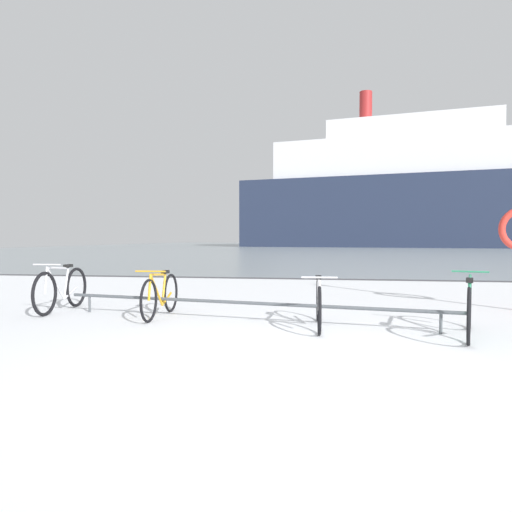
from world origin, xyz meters
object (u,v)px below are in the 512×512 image
(bicycle_3, at_px, (469,308))
(ferry_ship, at_px, (417,194))
(bicycle_2, at_px, (319,303))
(bicycle_1, at_px, (160,295))
(bicycle_0, at_px, (61,289))

(bicycle_3, xyz_separation_m, ferry_ship, (9.37, 60.03, 6.78))
(bicycle_2, xyz_separation_m, bicycle_3, (1.88, -0.29, 0.02))
(bicycle_1, xyz_separation_m, bicycle_2, (2.47, -0.51, -0.01))
(ferry_ship, bearing_deg, bicycle_0, -104.81)
(bicycle_1, relative_size, ferry_ship, 0.03)
(bicycle_1, height_order, bicycle_3, bicycle_3)
(bicycle_2, distance_m, bicycle_3, 1.90)
(bicycle_0, distance_m, ferry_ship, 61.32)
(bicycle_1, bearing_deg, bicycle_3, -10.39)
(bicycle_2, relative_size, ferry_ship, 0.03)
(bicycle_2, height_order, ferry_ship, ferry_ship)
(bicycle_0, relative_size, bicycle_2, 1.07)
(bicycle_0, distance_m, bicycle_1, 1.89)
(bicycle_1, height_order, bicycle_2, bicycle_1)
(bicycle_2, bearing_deg, bicycle_0, 169.33)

